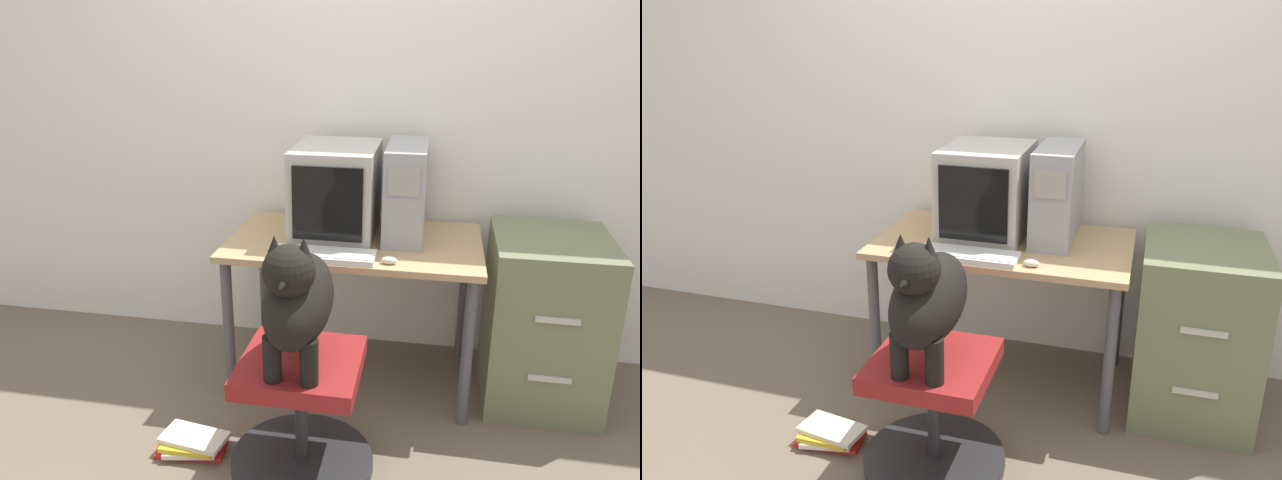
{
  "view_description": "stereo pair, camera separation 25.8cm",
  "coord_description": "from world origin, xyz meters",
  "views": [
    {
      "loc": [
        0.36,
        -2.37,
        1.7
      ],
      "look_at": [
        -0.1,
        0.02,
        0.83
      ],
      "focal_mm": 35.0,
      "sensor_mm": 36.0,
      "label": 1
    },
    {
      "loc": [
        0.61,
        -2.31,
        1.7
      ],
      "look_at": [
        -0.1,
        0.02,
        0.83
      ],
      "focal_mm": 35.0,
      "sensor_mm": 36.0,
      "label": 2
    }
  ],
  "objects": [
    {
      "name": "book_stack_floor",
      "position": [
        -0.57,
        -0.36,
        0.04
      ],
      "size": [
        0.31,
        0.2,
        0.08
      ],
      "color": "red",
      "rests_on": "ground_plane"
    },
    {
      "name": "office_chair",
      "position": [
        -0.1,
        -0.36,
        0.25
      ],
      "size": [
        0.57,
        0.57,
        0.49
      ],
      "color": "#262628",
      "rests_on": "ground_plane"
    },
    {
      "name": "desk",
      "position": [
        0.0,
        0.35,
        0.63
      ],
      "size": [
        1.17,
        0.7,
        0.73
      ],
      "color": "tan",
      "rests_on": "ground_plane"
    },
    {
      "name": "wall_back",
      "position": [
        0.0,
        0.76,
        1.3
      ],
      "size": [
        8.0,
        0.05,
        2.6
      ],
      "color": "white",
      "rests_on": "ground_plane"
    },
    {
      "name": "computer_mouse",
      "position": [
        0.18,
        0.07,
        0.74
      ],
      "size": [
        0.07,
        0.04,
        0.03
      ],
      "color": "beige",
      "rests_on": "desk"
    },
    {
      "name": "keyboard",
      "position": [
        -0.1,
        0.09,
        0.74
      ],
      "size": [
        0.44,
        0.16,
        0.03
      ],
      "color": "silver",
      "rests_on": "desk"
    },
    {
      "name": "dog",
      "position": [
        -0.1,
        -0.4,
        0.76
      ],
      "size": [
        0.24,
        0.53,
        0.54
      ],
      "color": "black",
      "rests_on": "office_chair"
    },
    {
      "name": "ground_plane",
      "position": [
        0.0,
        0.0,
        0.0
      ],
      "size": [
        12.0,
        12.0,
        0.0
      ],
      "primitive_type": "plane",
      "color": "#6B5B4C"
    },
    {
      "name": "pc_tower",
      "position": [
        0.22,
        0.45,
        0.95
      ],
      "size": [
        0.18,
        0.46,
        0.44
      ],
      "color": "#99999E",
      "rests_on": "desk"
    },
    {
      "name": "crt_monitor",
      "position": [
        -0.1,
        0.41,
        0.94
      ],
      "size": [
        0.38,
        0.48,
        0.42
      ],
      "color": "#B7B2A8",
      "rests_on": "desk"
    },
    {
      "name": "filing_cabinet",
      "position": [
        0.88,
        0.36,
        0.39
      ],
      "size": [
        0.51,
        0.59,
        0.79
      ],
      "color": "#6B7251",
      "rests_on": "ground_plane"
    }
  ]
}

